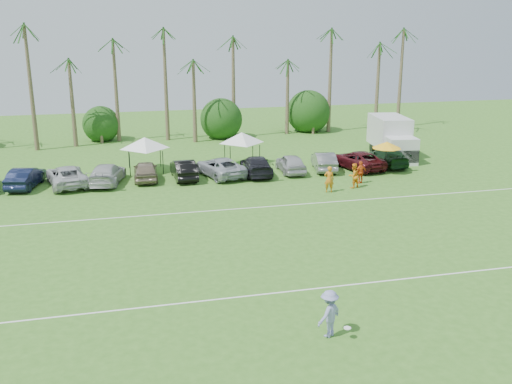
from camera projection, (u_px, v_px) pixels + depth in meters
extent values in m
plane|color=#3B7222|center=(245.00, 320.00, 22.19)|extent=(120.00, 120.00, 0.00)
cube|color=white|center=(235.00, 297.00, 24.06)|extent=(80.00, 0.10, 0.01)
cube|color=white|center=(196.00, 212.00, 35.27)|extent=(80.00, 0.10, 0.01)
cone|color=brown|center=(32.00, 94.00, 53.57)|extent=(0.44, 0.44, 10.00)
cone|color=brown|center=(76.00, 88.00, 54.34)|extent=(0.44, 0.44, 11.00)
cone|color=brown|center=(120.00, 102.00, 55.66)|extent=(0.44, 0.44, 8.00)
cone|color=brown|center=(161.00, 96.00, 56.43)|extent=(0.44, 0.44, 9.00)
cone|color=brown|center=(201.00, 90.00, 57.20)|extent=(0.44, 0.44, 10.00)
cone|color=brown|center=(240.00, 84.00, 57.97)|extent=(0.44, 0.44, 11.00)
cone|color=brown|center=(287.00, 97.00, 59.52)|extent=(0.44, 0.44, 8.00)
cone|color=brown|center=(332.00, 91.00, 60.52)|extent=(0.44, 0.44, 9.00)
cone|color=brown|center=(376.00, 85.00, 61.51)|extent=(0.44, 0.44, 10.00)
cone|color=brown|center=(410.00, 80.00, 62.28)|extent=(0.44, 0.44, 11.00)
cylinder|color=brown|center=(102.00, 135.00, 57.06)|extent=(0.30, 0.30, 1.40)
sphere|color=#143D11|center=(101.00, 124.00, 56.75)|extent=(4.00, 4.00, 4.00)
cylinder|color=brown|center=(220.00, 130.00, 59.78)|extent=(0.30, 0.30, 1.40)
sphere|color=#143D11|center=(220.00, 119.00, 59.48)|extent=(4.00, 4.00, 4.00)
cylinder|color=brown|center=(310.00, 126.00, 62.05)|extent=(0.30, 0.30, 1.40)
sphere|color=#143D11|center=(310.00, 116.00, 61.74)|extent=(4.00, 4.00, 4.00)
imported|color=orange|center=(329.00, 179.00, 39.29)|extent=(0.76, 0.59, 1.84)
imported|color=orange|center=(354.00, 176.00, 40.39)|extent=(1.03, 0.92, 1.77)
imported|color=#E45619|center=(361.00, 172.00, 41.59)|extent=(1.04, 0.63, 1.66)
cube|color=silver|center=(389.00, 131.00, 50.46)|extent=(3.32, 5.19, 2.64)
cube|color=silver|center=(401.00, 151.00, 47.52)|extent=(2.68, 2.23, 2.22)
cube|color=black|center=(404.00, 157.00, 46.85)|extent=(2.45, 0.67, 1.06)
cube|color=#E5590C|center=(403.00, 136.00, 50.71)|extent=(0.27, 1.67, 0.95)
cylinder|color=black|center=(388.00, 158.00, 47.81)|extent=(0.45, 0.99, 0.95)
cylinder|color=black|center=(412.00, 157.00, 47.99)|extent=(0.45, 0.99, 0.95)
cylinder|color=black|center=(372.00, 147.00, 52.05)|extent=(0.45, 0.99, 0.95)
cylinder|color=black|center=(395.00, 147.00, 52.24)|extent=(0.45, 0.99, 0.95)
cylinder|color=black|center=(130.00, 164.00, 43.70)|extent=(0.06, 0.06, 1.82)
cylinder|color=black|center=(163.00, 162.00, 44.27)|extent=(0.06, 0.06, 1.82)
cylinder|color=black|center=(129.00, 157.00, 46.05)|extent=(0.06, 0.06, 1.82)
cylinder|color=black|center=(160.00, 156.00, 46.62)|extent=(0.06, 0.06, 1.82)
pyramid|color=white|center=(144.00, 137.00, 44.66)|extent=(3.92, 3.92, 0.91)
cylinder|color=black|center=(230.00, 157.00, 46.20)|extent=(0.06, 0.06, 1.77)
cylinder|color=black|center=(260.00, 156.00, 46.75)|extent=(0.06, 0.06, 1.77)
cylinder|color=black|center=(225.00, 151.00, 48.49)|extent=(0.06, 0.06, 1.77)
cylinder|color=black|center=(253.00, 150.00, 49.05)|extent=(0.06, 0.06, 1.77)
pyramid|color=white|center=(242.00, 132.00, 47.13)|extent=(3.83, 3.83, 0.89)
cylinder|color=black|center=(386.00, 159.00, 44.23)|extent=(0.05, 0.05, 2.29)
cone|color=yellow|center=(387.00, 145.00, 43.91)|extent=(2.29, 2.29, 0.52)
imported|color=#8A8CC4|center=(329.00, 314.00, 20.83)|extent=(1.35, 1.20, 1.81)
cylinder|color=white|center=(347.00, 328.00, 20.72)|extent=(0.27, 0.27, 0.03)
imported|color=black|center=(26.00, 177.00, 40.53)|extent=(2.44, 4.67, 1.47)
imported|color=silver|center=(67.00, 176.00, 40.98)|extent=(3.51, 5.67, 1.47)
imported|color=silver|center=(107.00, 174.00, 41.57)|extent=(3.05, 5.36, 1.47)
imported|color=#84745C|center=(146.00, 171.00, 42.50)|extent=(1.87, 4.36, 1.47)
imported|color=black|center=(184.00, 169.00, 42.88)|extent=(1.75, 4.51, 1.47)
imported|color=#A5A9B1|center=(220.00, 167.00, 43.60)|extent=(3.68, 5.72, 1.47)
imported|color=black|center=(256.00, 165.00, 44.08)|extent=(2.43, 5.19, 1.47)
imported|color=#B1B1B4|center=(291.00, 163.00, 44.77)|extent=(1.92, 4.37, 1.47)
imported|color=slate|center=(324.00, 161.00, 45.52)|extent=(2.37, 4.66, 1.47)
imported|color=#4E1218|center=(358.00, 160.00, 45.92)|extent=(3.36, 5.63, 1.47)
imported|color=black|center=(387.00, 157.00, 46.99)|extent=(2.20, 5.11, 1.47)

